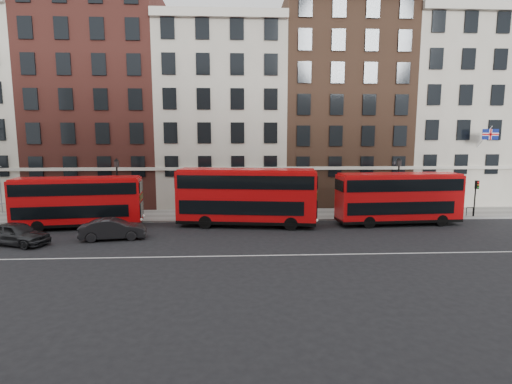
{
  "coord_description": "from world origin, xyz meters",
  "views": [
    {
      "loc": [
        1.4,
        -25.98,
        7.46
      ],
      "look_at": [
        2.98,
        5.0,
        3.0
      ],
      "focal_mm": 28.0,
      "sensor_mm": 36.0,
      "label": 1
    }
  ],
  "objects_px": {
    "bus_b": "(78,201)",
    "bus_c": "(246,196)",
    "car_rear": "(17,234)",
    "traffic_light": "(476,191)",
    "car_front": "(113,229)",
    "bus_d": "(398,197)"
  },
  "relations": [
    {
      "from": "bus_c",
      "to": "traffic_light",
      "type": "relative_size",
      "value": 3.51
    },
    {
      "from": "bus_b",
      "to": "car_rear",
      "type": "relative_size",
      "value": 2.18
    },
    {
      "from": "bus_b",
      "to": "bus_d",
      "type": "height_order",
      "value": "bus_d"
    },
    {
      "from": "car_front",
      "to": "bus_b",
      "type": "bearing_deg",
      "value": 36.8
    },
    {
      "from": "bus_d",
      "to": "traffic_light",
      "type": "bearing_deg",
      "value": 11.34
    },
    {
      "from": "bus_b",
      "to": "traffic_light",
      "type": "height_order",
      "value": "bus_b"
    },
    {
      "from": "bus_c",
      "to": "car_rear",
      "type": "distance_m",
      "value": 16.6
    },
    {
      "from": "bus_c",
      "to": "car_front",
      "type": "height_order",
      "value": "bus_c"
    },
    {
      "from": "car_rear",
      "to": "car_front",
      "type": "bearing_deg",
      "value": -59.41
    },
    {
      "from": "bus_c",
      "to": "car_rear",
      "type": "xyz_separation_m",
      "value": [
        -15.78,
        -4.86,
        -1.75
      ]
    },
    {
      "from": "bus_b",
      "to": "bus_c",
      "type": "distance_m",
      "value": 13.48
    },
    {
      "from": "car_rear",
      "to": "bus_d",
      "type": "bearing_deg",
      "value": -60.32
    },
    {
      "from": "bus_c",
      "to": "car_rear",
      "type": "relative_size",
      "value": 2.51
    },
    {
      "from": "bus_b",
      "to": "bus_c",
      "type": "relative_size",
      "value": 0.87
    },
    {
      "from": "bus_d",
      "to": "bus_b",
      "type": "bearing_deg",
      "value": 176.56
    },
    {
      "from": "bus_b",
      "to": "car_rear",
      "type": "distance_m",
      "value": 5.56
    },
    {
      "from": "bus_b",
      "to": "traffic_light",
      "type": "xyz_separation_m",
      "value": [
        34.12,
        2.11,
        0.24
      ]
    },
    {
      "from": "car_rear",
      "to": "car_front",
      "type": "height_order",
      "value": "car_rear"
    },
    {
      "from": "bus_d",
      "to": "traffic_light",
      "type": "xyz_separation_m",
      "value": [
        7.99,
        2.11,
        0.14
      ]
    },
    {
      "from": "car_rear",
      "to": "traffic_light",
      "type": "distance_m",
      "value": 37.12
    },
    {
      "from": "bus_b",
      "to": "car_front",
      "type": "distance_m",
      "value": 5.52
    },
    {
      "from": "bus_c",
      "to": "car_rear",
      "type": "bearing_deg",
      "value": -155.1
    }
  ]
}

